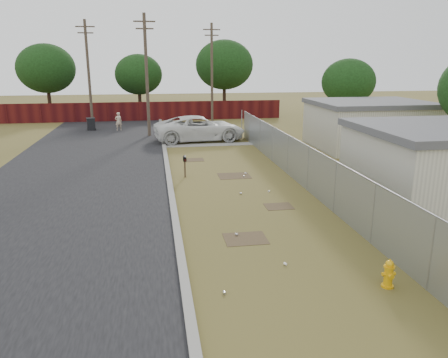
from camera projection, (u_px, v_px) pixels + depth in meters
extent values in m
plane|color=brown|center=(240.00, 193.00, 19.26)|extent=(120.00, 120.00, 0.00)
cube|color=black|center=(89.00, 160.00, 25.72)|extent=(9.00, 60.00, 0.02)
cube|color=gray|center=(166.00, 156.00, 26.40)|extent=(0.25, 60.00, 0.12)
cube|color=gray|center=(208.00, 145.00, 30.21)|extent=(6.20, 1.00, 0.03)
cylinder|color=gray|center=(432.00, 254.00, 10.90)|extent=(0.06, 0.06, 2.00)
cylinder|color=gray|center=(373.00, 214.00, 13.76)|extent=(0.06, 0.06, 2.00)
cylinder|color=gray|center=(335.00, 187.00, 16.61)|extent=(0.06, 0.06, 2.00)
cylinder|color=gray|center=(308.00, 169.00, 19.47)|extent=(0.06, 0.06, 2.00)
cylinder|color=gray|center=(288.00, 155.00, 22.33)|extent=(0.06, 0.06, 2.00)
cylinder|color=gray|center=(273.00, 144.00, 25.18)|extent=(0.06, 0.06, 2.00)
cylinder|color=gray|center=(260.00, 136.00, 28.04)|extent=(0.06, 0.06, 2.00)
cylinder|color=gray|center=(250.00, 129.00, 30.90)|extent=(0.06, 0.06, 2.00)
cylinder|color=gray|center=(242.00, 123.00, 33.76)|extent=(0.06, 0.06, 2.00)
cylinder|color=gray|center=(302.00, 143.00, 20.16)|extent=(0.04, 26.00, 0.04)
cube|color=gray|center=(301.00, 164.00, 20.42)|extent=(0.01, 26.00, 2.00)
cube|color=black|center=(301.00, 178.00, 20.62)|extent=(0.03, 26.00, 0.60)
cube|color=#4B1110|center=(128.00, 112.00, 41.91)|extent=(30.00, 0.12, 1.80)
cylinder|color=#503F35|center=(147.00, 76.00, 32.69)|extent=(0.24, 0.24, 9.00)
cube|color=#503F35|center=(144.00, 21.00, 31.67)|extent=(1.60, 0.10, 0.10)
cube|color=#503F35|center=(145.00, 29.00, 31.80)|extent=(1.30, 0.10, 0.10)
cylinder|color=#503F35|center=(89.00, 74.00, 37.64)|extent=(0.24, 0.24, 9.00)
cube|color=#503F35|center=(85.00, 27.00, 36.61)|extent=(1.60, 0.10, 0.10)
cube|color=#503F35|center=(85.00, 33.00, 36.74)|extent=(1.30, 0.10, 0.10)
cylinder|color=#503F35|center=(212.00, 73.00, 41.23)|extent=(0.24, 0.24, 9.00)
cube|color=#503F35|center=(212.00, 30.00, 40.21)|extent=(1.60, 0.10, 0.10)
cube|color=#503F35|center=(212.00, 35.00, 40.34)|extent=(1.30, 0.10, 0.10)
cube|color=beige|center=(368.00, 127.00, 29.07)|extent=(7.00, 6.00, 2.80)
cube|color=#4F4F54|center=(370.00, 103.00, 28.66)|extent=(7.28, 6.24, 0.30)
cylinder|color=#372518|center=(50.00, 101.00, 44.29)|extent=(0.36, 0.36, 3.30)
ellipsoid|color=black|center=(46.00, 68.00, 43.44)|extent=(5.70, 5.70, 4.84)
cylinder|color=#372518|center=(140.00, 101.00, 46.68)|extent=(0.36, 0.36, 2.86)
ellipsoid|color=black|center=(139.00, 74.00, 45.95)|extent=(4.94, 4.94, 4.20)
cylinder|color=#372518|center=(224.00, 98.00, 47.03)|extent=(0.36, 0.36, 3.52)
ellipsoid|color=black|center=(224.00, 65.00, 46.12)|extent=(6.08, 6.08, 5.17)
cylinder|color=#372518|center=(346.00, 112.00, 38.05)|extent=(0.36, 0.36, 2.64)
ellipsoid|color=black|center=(348.00, 82.00, 37.37)|extent=(4.56, 4.56, 3.88)
cylinder|color=#E7A60C|center=(387.00, 286.00, 11.32)|extent=(0.33, 0.33, 0.06)
cylinder|color=#E7A60C|center=(388.00, 276.00, 11.25)|extent=(0.23, 0.23, 0.54)
cylinder|color=#E7A60C|center=(389.00, 267.00, 11.18)|extent=(0.30, 0.30, 0.05)
sphere|color=#E7A60C|center=(390.00, 264.00, 11.16)|extent=(0.22, 0.22, 0.21)
cylinder|color=#E7A60C|center=(390.00, 260.00, 11.13)|extent=(0.04, 0.04, 0.06)
cylinder|color=#E7A60C|center=(384.00, 274.00, 11.22)|extent=(0.10, 0.11, 0.10)
cylinder|color=#E7A60C|center=(393.00, 274.00, 11.25)|extent=(0.10, 0.11, 0.10)
cylinder|color=#E7A60C|center=(391.00, 276.00, 11.11)|extent=(0.13, 0.12, 0.13)
cube|color=brown|center=(185.00, 169.00, 21.79)|extent=(0.08, 0.08, 0.90)
cube|color=black|center=(185.00, 159.00, 21.66)|extent=(0.17, 0.44, 0.16)
cylinder|color=black|center=(185.00, 158.00, 21.64)|extent=(0.17, 0.44, 0.16)
cube|color=#B2100C|center=(185.00, 160.00, 21.44)|extent=(0.02, 0.04, 0.09)
imported|color=silver|center=(200.00, 128.00, 31.61)|extent=(6.80, 3.68, 1.81)
imported|color=beige|center=(118.00, 121.00, 36.22)|extent=(0.63, 0.50, 1.52)
cube|color=black|center=(91.00, 124.00, 36.44)|extent=(0.74, 0.74, 0.98)
cube|color=black|center=(90.00, 118.00, 36.31)|extent=(0.82, 0.82, 0.08)
cylinder|color=black|center=(96.00, 129.00, 36.39)|extent=(0.10, 0.21, 0.20)
cylinder|color=white|center=(285.00, 264.00, 12.52)|extent=(0.11, 0.12, 0.07)
cylinder|color=#A9A9AE|center=(237.00, 234.00, 14.63)|extent=(0.12, 0.12, 0.07)
cylinder|color=white|center=(269.00, 191.00, 19.45)|extent=(0.12, 0.12, 0.07)
cylinder|color=#A9A9AE|center=(224.00, 293.00, 10.97)|extent=(0.07, 0.10, 0.07)
cylinder|color=white|center=(246.00, 173.00, 22.55)|extent=(0.11, 0.12, 0.07)
cylinder|color=#A9A9AE|center=(241.00, 193.00, 19.13)|extent=(0.11, 0.08, 0.07)
cylinder|color=#A9A9AE|center=(244.00, 176.00, 21.96)|extent=(0.08, 0.11, 0.07)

